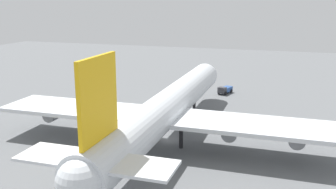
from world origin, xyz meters
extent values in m
plane|color=slate|center=(0.00, 0.00, 0.00)|extent=(270.47, 270.47, 0.00)
cylinder|color=silver|center=(0.00, 0.00, 6.32)|extent=(62.00, 6.14, 6.14)
sphere|color=silver|center=(31.00, 0.00, 6.32)|extent=(6.01, 6.01, 6.01)
sphere|color=silver|center=(-31.00, 0.00, 6.32)|extent=(5.22, 5.22, 5.22)
cube|color=yellow|center=(-26.04, 0.00, 14.30)|extent=(8.68, 0.50, 9.82)
cube|color=silver|center=(-27.28, -4.90, 7.24)|extent=(5.58, 9.20, 0.36)
cube|color=silver|center=(-27.28, 4.90, 7.24)|extent=(5.58, 9.20, 0.36)
cube|color=silver|center=(-3.10, -16.14, 5.40)|extent=(10.54, 28.61, 0.70)
cube|color=silver|center=(-3.10, 16.14, 5.40)|extent=(10.54, 28.61, 0.70)
cylinder|color=gray|center=(-2.10, -11.85, 3.76)|extent=(4.91, 2.58, 2.58)
cylinder|color=gray|center=(-2.10, -22.44, 3.76)|extent=(4.91, 2.58, 2.58)
cylinder|color=gray|center=(-2.10, 11.85, 3.76)|extent=(4.91, 2.58, 2.58)
cylinder|color=gray|center=(-2.10, 22.44, 3.76)|extent=(4.91, 2.58, 2.58)
cylinder|color=black|center=(19.84, 0.00, 1.63)|extent=(0.70, 0.70, 3.25)
cylinder|color=black|center=(-3.10, -3.37, 1.63)|extent=(0.70, 0.70, 3.25)
cylinder|color=black|center=(-3.10, 3.37, 1.63)|extent=(0.70, 0.70, 3.25)
cube|color=#333338|center=(37.29, -3.43, 1.28)|extent=(2.20, 2.39, 1.57)
cube|color=#2D5193|center=(39.79, -4.25, 1.10)|extent=(4.02, 2.98, 1.20)
cylinder|color=black|center=(37.77, -2.46, 0.50)|extent=(1.03, 0.57, 0.99)
cylinder|color=black|center=(37.11, -4.50, 0.50)|extent=(1.03, 0.57, 0.99)
cylinder|color=black|center=(40.88, -3.47, 0.50)|extent=(1.03, 0.57, 0.99)
cylinder|color=black|center=(40.21, -5.51, 0.50)|extent=(1.03, 0.57, 0.99)
cone|color=orange|center=(30.43, 3.74, 0.38)|extent=(0.53, 0.53, 0.76)
camera|label=1|loc=(-64.19, -20.59, 25.41)|focal=41.39mm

